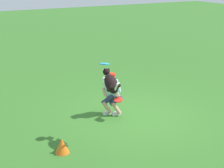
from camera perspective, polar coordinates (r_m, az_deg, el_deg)
The scene contains 6 objects.
ground_plane at distance 9.60m, azimuth 4.45°, elevation -5.74°, with size 60.00×60.00×0.00m, color #346D26.
person at distance 9.44m, azimuth -0.03°, elevation -1.52°, with size 0.59×0.71×1.29m.
dog at distance 7.59m, azimuth -0.23°, elevation 0.23°, with size 0.42×1.00×0.54m.
frisbee_flying at distance 7.79m, azimuth -1.33°, elevation 3.55°, with size 0.23×0.23×0.02m, color #1C92D9.
frisbee_held at distance 9.16m, azimuth 1.10°, elevation -2.78°, with size 0.25×0.25×0.02m, color red.
training_cone at distance 7.79m, azimuth -8.74°, elevation -10.62°, with size 0.33×0.33×0.37m, color orange.
Camera 1 is at (4.86, 7.24, 4.01)m, focal length 52.19 mm.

